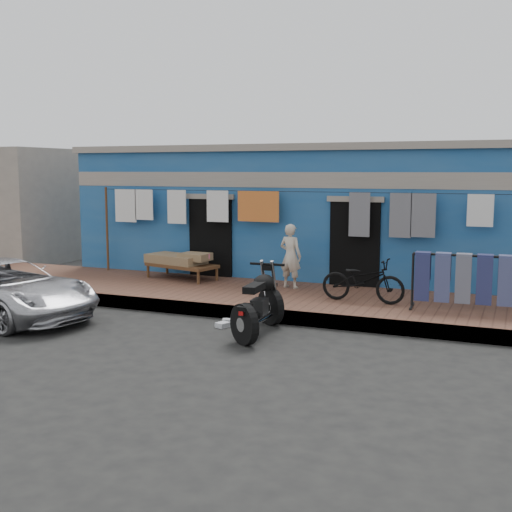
{
  "coord_description": "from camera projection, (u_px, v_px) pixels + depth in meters",
  "views": [
    {
      "loc": [
        4.64,
        -9.14,
        2.77
      ],
      "look_at": [
        0.0,
        2.0,
        1.15
      ],
      "focal_mm": 45.0,
      "sensor_mm": 36.0,
      "label": 1
    }
  ],
  "objects": [
    {
      "name": "ground",
      "position": [
        209.0,
        341.0,
        10.5
      ],
      "size": [
        80.0,
        80.0,
        0.0
      ],
      "primitive_type": "plane",
      "color": "black",
      "rests_on": "ground"
    },
    {
      "name": "sidewalk",
      "position": [
        275.0,
        299.0,
        13.23
      ],
      "size": [
        28.0,
        3.0,
        0.25
      ],
      "primitive_type": "cube",
      "color": "brown",
      "rests_on": "ground"
    },
    {
      "name": "curb",
      "position": [
        247.0,
        314.0,
        11.9
      ],
      "size": [
        28.0,
        0.1,
        0.25
      ],
      "primitive_type": "cube",
      "color": "gray",
      "rests_on": "ground"
    },
    {
      "name": "building",
      "position": [
        330.0,
        212.0,
        16.67
      ],
      "size": [
        12.2,
        5.2,
        3.36
      ],
      "color": "#184E8E",
      "rests_on": "ground"
    },
    {
      "name": "neighbor_left",
      "position": [
        3.0,
        203.0,
        20.86
      ],
      "size": [
        6.0,
        5.0,
        3.4
      ],
      "primitive_type": "cube",
      "color": "#9E9384",
      "rests_on": "ground"
    },
    {
      "name": "clothesline",
      "position": [
        277.0,
        213.0,
        14.31
      ],
      "size": [
        10.06,
        0.06,
        2.1
      ],
      "color": "brown",
      "rests_on": "sidewalk"
    },
    {
      "name": "car",
      "position": [
        3.0,
        288.0,
        12.02
      ],
      "size": [
        4.29,
        2.53,
        1.14
      ],
      "primitive_type": "imported",
      "rotation": [
        0.0,
        0.0,
        1.39
      ],
      "color": "silver",
      "rests_on": "ground"
    },
    {
      "name": "seated_person",
      "position": [
        290.0,
        256.0,
        13.72
      ],
      "size": [
        0.55,
        0.42,
        1.39
      ],
      "primitive_type": "imported",
      "rotation": [
        0.0,
        0.0,
        2.95
      ],
      "color": "beige",
      "rests_on": "sidewalk"
    },
    {
      "name": "bicycle",
      "position": [
        363.0,
        275.0,
        12.28
      ],
      "size": [
        1.63,
        0.65,
        1.04
      ],
      "primitive_type": "imported",
      "rotation": [
        0.0,
        0.0,
        1.52
      ],
      "color": "black",
      "rests_on": "sidewalk"
    },
    {
      "name": "motorcycle",
      "position": [
        258.0,
        301.0,
        10.83
      ],
      "size": [
        0.88,
        1.87,
        1.15
      ],
      "primitive_type": null,
      "rotation": [
        0.0,
        0.0,
        0.07
      ],
      "color": "black",
      "rests_on": "ground"
    },
    {
      "name": "charpoy",
      "position": [
        182.0,
        266.0,
        14.92
      ],
      "size": [
        2.17,
        1.66,
        0.6
      ],
      "primitive_type": null,
      "rotation": [
        0.0,
        0.0,
        -0.24
      ],
      "color": "brown",
      "rests_on": "sidewalk"
    },
    {
      "name": "jeans_rack",
      "position": [
        474.0,
        282.0,
        11.43
      ],
      "size": [
        2.29,
        0.68,
        1.08
      ],
      "primitive_type": null,
      "rotation": [
        0.0,
        0.0,
        0.05
      ],
      "color": "black",
      "rests_on": "sidewalk"
    },
    {
      "name": "litter_a",
      "position": [
        228.0,
        321.0,
        11.68
      ],
      "size": [
        0.22,
        0.2,
        0.08
      ],
      "primitive_type": "cube",
      "rotation": [
        0.0,
        0.0,
        0.35
      ],
      "color": "silver",
      "rests_on": "ground"
    },
    {
      "name": "litter_b",
      "position": [
        242.0,
        322.0,
        11.57
      ],
      "size": [
        0.21,
        0.21,
        0.08
      ],
      "primitive_type": "cube",
      "rotation": [
        0.0,
        0.0,
        0.75
      ],
      "color": "silver",
      "rests_on": "ground"
    },
    {
      "name": "litter_c",
      "position": [
        223.0,
        325.0,
        11.38
      ],
      "size": [
        0.24,
        0.27,
        0.09
      ],
      "primitive_type": "cube",
      "rotation": [
        0.0,
        0.0,
        1.22
      ],
      "color": "silver",
      "rests_on": "ground"
    }
  ]
}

